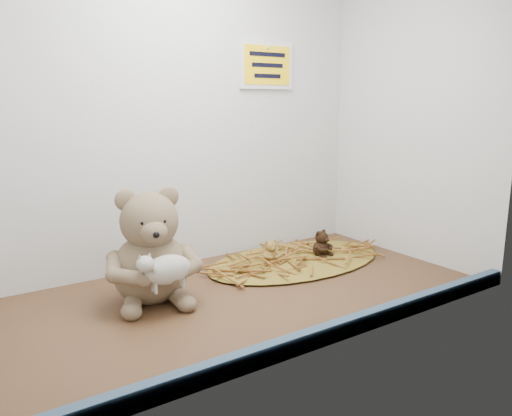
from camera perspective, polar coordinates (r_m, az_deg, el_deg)
alcove_shell at (r=117.07cm, az=-5.28°, el=12.16°), size 120.40×60.20×90.40cm
front_rail at (r=95.99cm, az=6.51°, el=-14.57°), size 119.28×2.20×3.60cm
straw_bed at (r=143.26cm, az=4.61°, el=-5.93°), size 55.17×32.03×1.07cm
main_teddy at (r=114.94cm, az=-12.03°, el=-4.17°), size 25.45×26.34×26.20cm
toy_lamb at (r=107.58cm, az=-10.07°, el=-6.95°), size 13.61×8.31×8.79cm
mini_teddy_tan at (r=138.86cm, az=1.70°, el=-4.86°), size 6.28×6.49×6.41cm
mini_teddy_brown at (r=145.63cm, az=7.44°, el=-3.90°), size 7.54×7.80×7.65cm
wall_sign at (r=150.63cm, az=1.19°, el=15.99°), size 16.00×1.20×11.00cm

